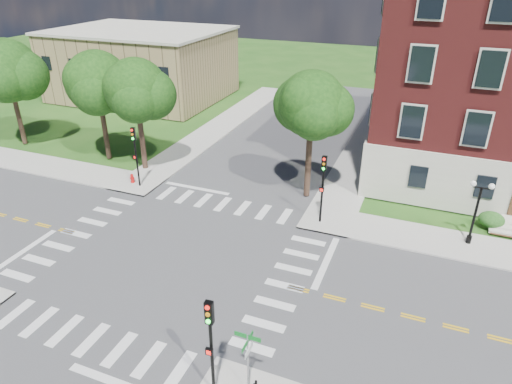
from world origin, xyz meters
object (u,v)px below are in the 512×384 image
at_px(twin_lamp_west, 476,209).
at_px(fire_hydrant, 132,179).
at_px(traffic_signal_ne, 323,181).
at_px(street_sign_pole, 248,352).
at_px(traffic_signal_nw, 135,149).
at_px(traffic_signal_se, 211,338).

distance_m(twin_lamp_west, fire_hydrant, 24.90).
distance_m(traffic_signal_ne, street_sign_pole, 14.49).
bearing_deg(traffic_signal_nw, traffic_signal_ne, -0.38).
bearing_deg(fire_hydrant, traffic_signal_ne, -1.34).
bearing_deg(traffic_signal_ne, twin_lamp_west, 5.56).
distance_m(street_sign_pole, fire_hydrant, 22.02).
xyz_separation_m(traffic_signal_nw, twin_lamp_west, (23.95, 0.81, -0.66)).
relative_size(traffic_signal_ne, twin_lamp_west, 1.13).
bearing_deg(twin_lamp_west, fire_hydrant, -178.74).
relative_size(street_sign_pole, fire_hydrant, 4.13).
xyz_separation_m(traffic_signal_nw, street_sign_pole, (15.34, -14.54, -0.88)).
distance_m(traffic_signal_se, traffic_signal_ne, 15.08).
bearing_deg(traffic_signal_nw, traffic_signal_se, -47.15).
bearing_deg(twin_lamp_west, traffic_signal_ne, -174.44).
bearing_deg(fire_hydrant, twin_lamp_west, 1.26).
height_order(traffic_signal_se, street_sign_pole, traffic_signal_se).
relative_size(traffic_signal_ne, fire_hydrant, 6.40).
bearing_deg(street_sign_pole, traffic_signal_nw, 136.54).
distance_m(traffic_signal_se, street_sign_pole, 1.67).
bearing_deg(street_sign_pole, traffic_signal_ne, 92.90).
relative_size(traffic_signal_nw, street_sign_pole, 1.55).
height_order(traffic_signal_nw, street_sign_pole, traffic_signal_nw).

